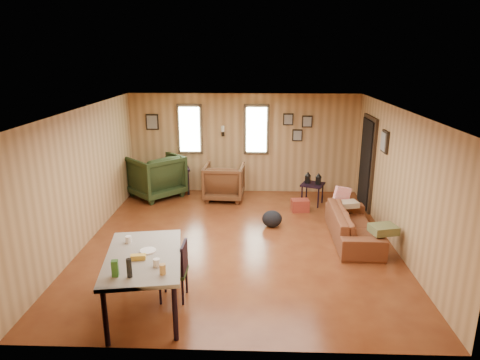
{
  "coord_description": "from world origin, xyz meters",
  "views": [
    {
      "loc": [
        0.27,
        -7.17,
        3.29
      ],
      "look_at": [
        0.0,
        0.4,
        1.05
      ],
      "focal_mm": 32.0,
      "sensor_mm": 36.0,
      "label": 1
    }
  ],
  "objects_px": {
    "sofa": "(354,220)",
    "recliner_brown": "(224,180)",
    "end_table": "(177,176)",
    "recliner_green": "(155,174)",
    "dining_table": "(143,261)",
    "side_table": "(313,183)"
  },
  "relations": [
    {
      "from": "recliner_brown",
      "to": "side_table",
      "type": "bearing_deg",
      "value": 175.02
    },
    {
      "from": "recliner_green",
      "to": "dining_table",
      "type": "bearing_deg",
      "value": 56.02
    },
    {
      "from": "sofa",
      "to": "recliner_brown",
      "type": "height_order",
      "value": "recliner_brown"
    },
    {
      "from": "recliner_brown",
      "to": "dining_table",
      "type": "distance_m",
      "value": 4.66
    },
    {
      "from": "end_table",
      "to": "recliner_green",
      "type": "bearing_deg",
      "value": -147.07
    },
    {
      "from": "recliner_brown",
      "to": "side_table",
      "type": "distance_m",
      "value": 2.04
    },
    {
      "from": "recliner_brown",
      "to": "end_table",
      "type": "distance_m",
      "value": 1.27
    },
    {
      "from": "recliner_green",
      "to": "side_table",
      "type": "bearing_deg",
      "value": 128.2
    },
    {
      "from": "recliner_brown",
      "to": "recliner_green",
      "type": "xyz_separation_m",
      "value": [
        -1.64,
        0.13,
        0.1
      ]
    },
    {
      "from": "recliner_brown",
      "to": "recliner_green",
      "type": "relative_size",
      "value": 0.82
    },
    {
      "from": "end_table",
      "to": "dining_table",
      "type": "xyz_separation_m",
      "value": [
        0.48,
        -5.02,
        0.3
      ]
    },
    {
      "from": "sofa",
      "to": "side_table",
      "type": "xyz_separation_m",
      "value": [
        -0.51,
        1.92,
        0.13
      ]
    },
    {
      "from": "side_table",
      "to": "dining_table",
      "type": "xyz_separation_m",
      "value": [
        -2.73,
        -4.3,
        0.22
      ]
    },
    {
      "from": "dining_table",
      "to": "recliner_green",
      "type": "bearing_deg",
      "value": 91.67
    },
    {
      "from": "end_table",
      "to": "dining_table",
      "type": "bearing_deg",
      "value": -84.51
    },
    {
      "from": "side_table",
      "to": "dining_table",
      "type": "distance_m",
      "value": 5.1
    },
    {
      "from": "sofa",
      "to": "recliner_brown",
      "type": "xyz_separation_m",
      "value": [
        -2.53,
        2.21,
        0.09
      ]
    },
    {
      "from": "sofa",
      "to": "end_table",
      "type": "relative_size",
      "value": 2.47
    },
    {
      "from": "dining_table",
      "to": "side_table",
      "type": "bearing_deg",
      "value": 48.1
    },
    {
      "from": "sofa",
      "to": "dining_table",
      "type": "bearing_deg",
      "value": 127.22
    },
    {
      "from": "side_table",
      "to": "dining_table",
      "type": "bearing_deg",
      "value": -122.42
    },
    {
      "from": "recliner_green",
      "to": "dining_table",
      "type": "distance_m",
      "value": 4.83
    }
  ]
}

